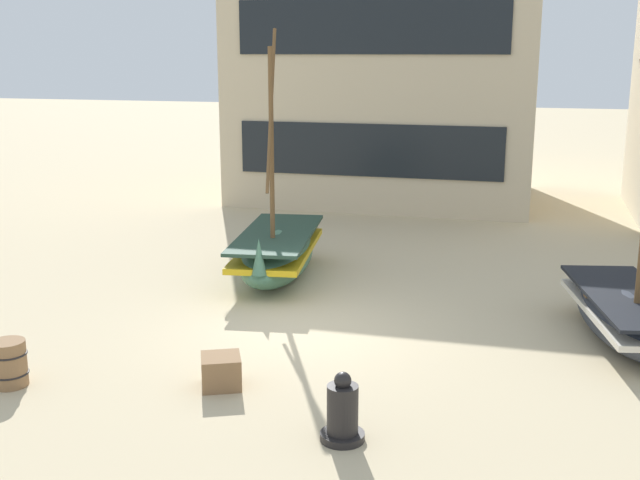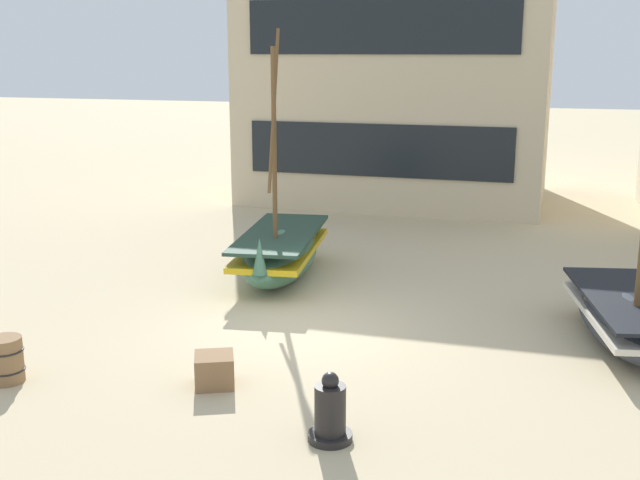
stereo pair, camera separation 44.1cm
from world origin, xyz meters
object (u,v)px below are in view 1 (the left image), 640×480
(fishing_boat_near_left, at_px, (626,314))
(cargo_crate, at_px, (221,371))
(fishing_boat_centre_large, at_px, (277,252))
(wooden_barrel, at_px, (9,363))
(harbor_building_main, at_px, (389,86))
(capstan_winch, at_px, (343,413))

(fishing_boat_near_left, xyz_separation_m, cargo_crate, (-5.98, -3.58, -0.25))
(fishing_boat_centre_large, bearing_deg, fishing_boat_near_left, -17.13)
(fishing_boat_centre_large, xyz_separation_m, cargo_crate, (1.00, -5.73, -0.34))
(fishing_boat_near_left, bearing_deg, wooden_barrel, -154.22)
(fishing_boat_centre_large, height_order, cargo_crate, fishing_boat_centre_large)
(fishing_boat_near_left, relative_size, harbor_building_main, 0.51)
(wooden_barrel, bearing_deg, cargo_crate, 14.49)
(fishing_boat_centre_large, height_order, wooden_barrel, fishing_boat_centre_large)
(fishing_boat_centre_large, bearing_deg, wooden_barrel, -107.51)
(wooden_barrel, distance_m, cargo_crate, 3.16)
(harbor_building_main, bearing_deg, cargo_crate, -88.20)
(cargo_crate, relative_size, harbor_building_main, 0.06)
(wooden_barrel, height_order, harbor_building_main, harbor_building_main)
(cargo_crate, bearing_deg, fishing_boat_near_left, 30.87)
(capstan_winch, xyz_separation_m, harbor_building_main, (-2.64, 17.38, 3.38))
(fishing_boat_near_left, height_order, wooden_barrel, fishing_boat_near_left)
(wooden_barrel, bearing_deg, capstan_winch, -3.94)
(fishing_boat_near_left, bearing_deg, harbor_building_main, 117.16)
(fishing_boat_centre_large, distance_m, harbor_building_main, 10.98)
(cargo_crate, xyz_separation_m, harbor_building_main, (-0.51, 16.23, 3.51))
(fishing_boat_near_left, height_order, harbor_building_main, harbor_building_main)
(fishing_boat_near_left, bearing_deg, fishing_boat_centre_large, 162.87)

